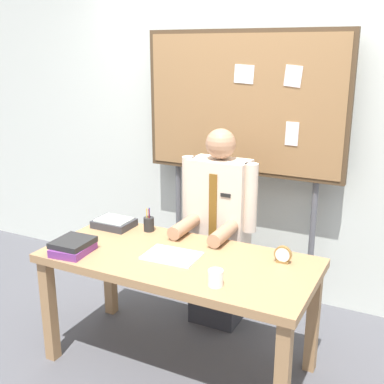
% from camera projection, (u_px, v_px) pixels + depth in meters
% --- Properties ---
extents(ground_plane, '(12.00, 12.00, 0.00)m').
position_uv_depth(ground_plane, '(179.00, 363.00, 3.07)').
color(ground_plane, '#4C4C51').
extents(back_wall, '(6.40, 0.08, 2.70)m').
position_uv_depth(back_wall, '(252.00, 125.00, 3.70)').
color(back_wall, silver).
rests_on(back_wall, ground_plane).
extents(desk, '(1.62, 0.75, 0.73)m').
position_uv_depth(desk, '(178.00, 271.00, 2.88)').
color(desk, '#9E754C').
rests_on(desk, ground_plane).
extents(person, '(0.55, 0.56, 1.40)m').
position_uv_depth(person, '(218.00, 236.00, 3.39)').
color(person, '#2D2D33').
rests_on(person, ground_plane).
extents(bulletin_board, '(1.52, 0.09, 2.04)m').
position_uv_depth(bulletin_board, '(243.00, 108.00, 3.49)').
color(bulletin_board, '#4C3823').
rests_on(bulletin_board, ground_plane).
extents(book_stack, '(0.22, 0.26, 0.08)m').
position_uv_depth(book_stack, '(73.00, 246.00, 2.90)').
color(book_stack, '#72337F').
rests_on(book_stack, desk).
extents(open_notebook, '(0.33, 0.24, 0.01)m').
position_uv_depth(open_notebook, '(172.00, 256.00, 2.85)').
color(open_notebook, white).
rests_on(open_notebook, desk).
extents(desk_clock, '(0.10, 0.04, 0.10)m').
position_uv_depth(desk_clock, '(283.00, 255.00, 2.77)').
color(desk_clock, olive).
rests_on(desk_clock, desk).
extents(coffee_mug, '(0.08, 0.08, 0.09)m').
position_uv_depth(coffee_mug, '(216.00, 278.00, 2.50)').
color(coffee_mug, white).
rests_on(coffee_mug, desk).
extents(pen_holder, '(0.07, 0.07, 0.16)m').
position_uv_depth(pen_holder, '(149.00, 224.00, 3.25)').
color(pen_holder, '#262626').
rests_on(pen_holder, desk).
extents(paper_tray, '(0.26, 0.20, 0.06)m').
position_uv_depth(paper_tray, '(114.00, 223.00, 3.32)').
color(paper_tray, '#333338').
rests_on(paper_tray, desk).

